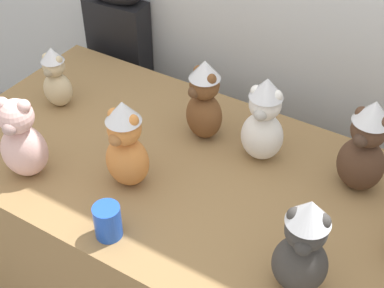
{
  "coord_description": "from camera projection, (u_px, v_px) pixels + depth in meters",
  "views": [
    {
      "loc": [
        0.69,
        -0.88,
        1.93
      ],
      "look_at": [
        0.0,
        0.25,
        0.82
      ],
      "focal_mm": 51.28,
      "sensor_mm": 36.0,
      "label": 1
    }
  ],
  "objects": [
    {
      "name": "display_table",
      "position": [
        192.0,
        242.0,
        2.03
      ],
      "size": [
        1.75,
        0.89,
        0.7
      ],
      "primitive_type": "cube",
      "color": "olive",
      "rests_on": "ground_plane"
    },
    {
      "name": "party_cup_blue",
      "position": [
        108.0,
        221.0,
        1.57
      ],
      "size": [
        0.08,
        0.08,
        0.11
      ],
      "primitive_type": "cylinder",
      "color": "blue",
      "rests_on": "display_table"
    },
    {
      "name": "instrument_case",
      "position": [
        122.0,
        74.0,
        2.6
      ],
      "size": [
        0.29,
        0.14,
        1.04
      ],
      "rotation": [
        0.0,
        0.0,
        0.07
      ],
      "color": "black",
      "rests_on": "ground_plane"
    },
    {
      "name": "teddy_bear_cocoa",
      "position": [
        365.0,
        147.0,
        1.65
      ],
      "size": [
        0.17,
        0.15,
        0.33
      ],
      "rotation": [
        0.0,
        0.0,
        -0.18
      ],
      "color": "#4C3323",
      "rests_on": "display_table"
    },
    {
      "name": "teddy_bear_charcoal",
      "position": [
        303.0,
        248.0,
        1.36
      ],
      "size": [
        0.17,
        0.15,
        0.32
      ],
      "rotation": [
        0.0,
        0.0,
        0.25
      ],
      "color": "#383533",
      "rests_on": "display_table"
    },
    {
      "name": "teddy_bear_ginger",
      "position": [
        126.0,
        145.0,
        1.67
      ],
      "size": [
        0.15,
        0.13,
        0.32
      ],
      "rotation": [
        0.0,
        0.0,
        0.04
      ],
      "color": "#D17F3D",
      "rests_on": "display_table"
    },
    {
      "name": "teddy_bear_blush",
      "position": [
        22.0,
        140.0,
        1.72
      ],
      "size": [
        0.19,
        0.17,
        0.29
      ],
      "rotation": [
        0.0,
        0.0,
        0.37
      ],
      "color": "beige",
      "rests_on": "display_table"
    },
    {
      "name": "teddy_bear_snow",
      "position": [
        264.0,
        120.0,
        1.77
      ],
      "size": [
        0.16,
        0.14,
        0.31
      ],
      "rotation": [
        0.0,
        0.0,
        0.13
      ],
      "color": "white",
      "rests_on": "display_table"
    },
    {
      "name": "teddy_bear_chestnut",
      "position": [
        204.0,
        101.0,
        1.86
      ],
      "size": [
        0.17,
        0.16,
        0.31
      ],
      "rotation": [
        0.0,
        0.0,
        -0.37
      ],
      "color": "brown",
      "rests_on": "display_table"
    },
    {
      "name": "teddy_bear_sand",
      "position": [
        56.0,
        78.0,
        2.02
      ],
      "size": [
        0.12,
        0.11,
        0.25
      ],
      "rotation": [
        0.0,
        0.0,
        0.15
      ],
      "color": "#CCB78E",
      "rests_on": "display_table"
    }
  ]
}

